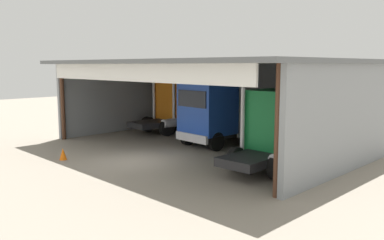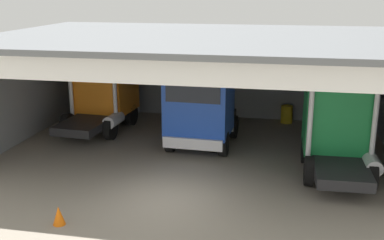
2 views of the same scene
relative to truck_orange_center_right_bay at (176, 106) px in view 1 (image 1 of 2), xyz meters
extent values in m
plane|color=gray|center=(4.98, -7.07, -1.77)|extent=(80.00, 80.00, 0.00)
cube|color=gray|center=(4.98, 3.30, 0.51)|extent=(15.74, 0.24, 4.56)
cube|color=gray|center=(-2.89, -1.88, 0.51)|extent=(0.24, 10.37, 4.56)
cube|color=gray|center=(12.85, -1.88, 0.51)|extent=(0.24, 10.37, 4.56)
cube|color=slate|center=(4.98, -2.32, 2.90)|extent=(16.34, 11.25, 0.20)
cylinder|color=#4C2D1E|center=(-2.64, -6.92, 0.51)|extent=(0.24, 0.24, 4.56)
cylinder|color=#4C2D1E|center=(12.60, -6.92, 0.51)|extent=(0.24, 0.24, 4.56)
cube|color=white|center=(4.98, -7.42, 2.45)|extent=(14.17, 0.12, 0.90)
cube|color=orange|center=(0.00, 0.30, 0.29)|extent=(2.58, 2.61, 2.58)
cube|color=black|center=(0.08, 1.55, 0.75)|extent=(2.07, 0.19, 0.77)
cube|color=silver|center=(0.08, 1.58, -1.10)|extent=(2.31, 0.31, 0.44)
cube|color=#232326|center=(-0.13, -1.63, -1.07)|extent=(2.05, 3.63, 0.36)
cylinder|color=silver|center=(-1.18, -1.00, 0.16)|extent=(0.18, 0.18, 2.82)
cylinder|color=silver|center=(1.00, -1.15, 0.16)|extent=(0.18, 0.18, 2.82)
cylinder|color=silver|center=(0.98, -1.40, -0.95)|extent=(0.64, 1.23, 0.56)
cylinder|color=black|center=(-1.03, 0.86, -1.25)|extent=(0.37, 1.06, 1.04)
cylinder|color=black|center=(1.09, 0.72, -1.25)|extent=(0.37, 1.06, 1.04)
cylinder|color=black|center=(-1.19, -1.56, -1.25)|extent=(0.37, 1.06, 1.04)
cylinder|color=black|center=(0.94, -1.70, -1.25)|extent=(0.37, 1.06, 1.04)
cube|color=#1E47B7|center=(5.06, -2.32, 0.45)|extent=(2.61, 2.41, 2.94)
cube|color=black|center=(5.02, -3.49, 0.97)|extent=(2.14, 0.15, 0.88)
cube|color=silver|center=(5.02, -3.52, -1.12)|extent=(2.40, 0.26, 0.44)
cube|color=#232326|center=(5.15, -0.27, -1.09)|extent=(2.04, 3.80, 0.36)
cylinder|color=silver|center=(6.25, -1.06, 0.03)|extent=(0.18, 0.18, 2.59)
cylinder|color=silver|center=(3.98, -0.96, 0.03)|extent=(0.18, 0.18, 2.59)
cylinder|color=silver|center=(4.00, -0.52, -0.97)|extent=(0.61, 1.22, 0.56)
cylinder|color=black|center=(6.16, -2.82, -1.27)|extent=(0.34, 1.02, 1.01)
cylinder|color=black|center=(3.94, -2.73, -1.27)|extent=(0.34, 1.02, 1.01)
cylinder|color=black|center=(6.26, -0.31, -1.27)|extent=(0.34, 1.02, 1.01)
cylinder|color=black|center=(4.04, -0.22, -1.27)|extent=(0.34, 1.02, 1.01)
cube|color=#197F3D|center=(10.38, -3.39, 0.33)|extent=(2.39, 2.32, 2.66)
cube|color=black|center=(10.35, -2.23, 0.79)|extent=(1.99, 0.11, 0.80)
cube|color=silver|center=(10.35, -2.20, -1.11)|extent=(2.22, 0.21, 0.44)
cube|color=#232326|center=(10.42, -5.16, -1.08)|extent=(1.83, 3.27, 0.36)
cylinder|color=silver|center=(9.36, -4.69, 0.29)|extent=(0.18, 0.18, 3.08)
cylinder|color=silver|center=(11.46, -4.64, 0.29)|extent=(0.18, 0.18, 3.08)
cylinder|color=silver|center=(11.47, -4.83, -0.96)|extent=(0.59, 1.21, 0.56)
cylinder|color=black|center=(9.35, -2.96, -1.26)|extent=(0.33, 1.04, 1.03)
cylinder|color=black|center=(11.39, -2.91, -1.26)|extent=(0.33, 1.04, 1.03)
cylinder|color=black|center=(9.41, -5.18, -1.26)|extent=(0.33, 1.04, 1.03)
cylinder|color=black|center=(11.44, -5.13, -1.26)|extent=(0.33, 1.04, 1.03)
cylinder|color=gold|center=(8.58, 2.65, -1.33)|extent=(0.58, 0.58, 0.87)
cube|color=black|center=(2.91, 2.06, -1.27)|extent=(0.90, 0.60, 1.00)
cone|color=orange|center=(2.33, -9.51, -1.49)|extent=(0.36, 0.36, 0.56)
camera|label=1|loc=(19.96, -18.27, 2.72)|focal=37.33mm
camera|label=2|loc=(8.52, -20.91, 4.80)|focal=44.74mm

